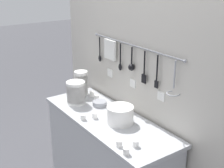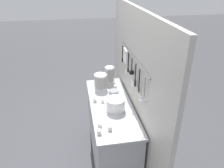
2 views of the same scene
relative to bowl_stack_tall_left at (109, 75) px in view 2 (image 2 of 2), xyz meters
The scene contains 16 objects.
ground_plane 1.14m from the bowl_stack_tall_left, ahead, with size 20.00×20.00×0.00m, color #424247.
counter 0.79m from the bowl_stack_tall_left, ahead, with size 1.34×0.49×0.87m.
back_wall 0.60m from the bowl_stack_tall_left, 19.73° to the left, with size 2.14×0.11×1.95m.
bowl_stack_tall_left is the anchor object (origin of this frame).
bowl_stack_nested_right 0.22m from the bowl_stack_tall_left, 42.00° to the right, with size 0.16×0.16×0.21m.
plate_stack 0.70m from the bowl_stack_tall_left, ahead, with size 0.21×0.21×0.14m.
steel_mixing_bowl 0.34m from the bowl_stack_tall_left, ahead, with size 0.12×0.12×0.04m.
cup_beside_plates 1.05m from the bowl_stack_tall_left, ahead, with size 0.04×0.04×0.05m.
cup_front_left 0.50m from the bowl_stack_tall_left, ahead, with size 0.04×0.04×0.05m.
cup_back_right 1.01m from the bowl_stack_tall_left, 14.94° to the right, with size 0.04×0.04×0.05m.
cup_front_right 0.55m from the bowl_stack_tall_left, 28.27° to the right, with size 0.04×0.04×0.05m.
cup_back_left 0.22m from the bowl_stack_tall_left, 13.69° to the left, with size 0.04×0.04×0.05m.
cup_by_caddy 0.15m from the bowl_stack_tall_left, 27.77° to the left, with size 0.04×0.04×0.05m.
cup_mid_row 0.55m from the bowl_stack_tall_left, 18.16° to the right, with size 0.04×0.04×0.05m.
cup_centre 0.56m from the bowl_stack_tall_left, ahead, with size 0.04×0.04×0.05m.
cup_edge_near 1.11m from the bowl_stack_tall_left, 14.55° to the right, with size 0.04×0.04×0.05m.
Camera 2 is at (2.16, -0.37, 2.26)m, focal length 35.00 mm.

